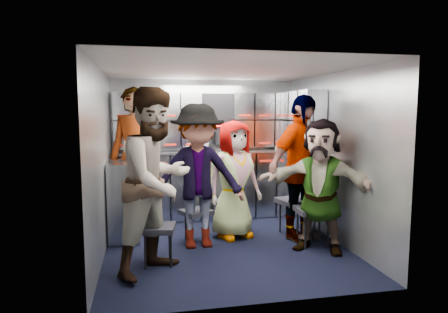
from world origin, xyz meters
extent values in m
plane|color=black|center=(0.00, 0.00, 0.00)|extent=(3.00, 3.00, 0.00)
cube|color=gray|center=(0.00, 1.50, 1.05)|extent=(2.80, 0.04, 2.10)
cube|color=gray|center=(-1.40, 0.00, 1.05)|extent=(0.04, 3.00, 2.10)
cube|color=gray|center=(1.40, 0.00, 1.05)|extent=(0.04, 3.00, 2.10)
cube|color=silver|center=(0.00, 0.00, 2.10)|extent=(2.80, 3.00, 0.02)
cube|color=#90969F|center=(0.00, 1.29, 0.49)|extent=(2.68, 0.38, 0.99)
cube|color=#90969F|center=(-1.19, 0.56, 0.49)|extent=(0.38, 0.76, 0.99)
cube|color=#B5B7BC|center=(0.00, 1.29, 1.01)|extent=(2.68, 0.42, 0.03)
cube|color=#90969F|center=(0.00, 1.35, 1.49)|extent=(2.68, 0.28, 0.82)
cube|color=#90969F|center=(1.25, 0.70, 1.49)|extent=(0.28, 1.00, 0.82)
cube|color=#90969F|center=(1.25, 0.60, 0.50)|extent=(0.28, 1.20, 1.00)
cube|color=#A6190C|center=(0.00, 1.09, 0.88)|extent=(2.60, 0.02, 0.03)
cube|color=black|center=(-0.82, -0.44, 0.40)|extent=(0.41, 0.40, 0.06)
cylinder|color=black|center=(-0.95, -0.55, 0.19)|extent=(0.02, 0.02, 0.38)
cylinder|color=black|center=(-0.68, -0.55, 0.19)|extent=(0.02, 0.02, 0.38)
cylinder|color=black|center=(-0.95, -0.33, 0.19)|extent=(0.02, 0.02, 0.38)
cylinder|color=black|center=(-0.68, -0.33, 0.19)|extent=(0.02, 0.02, 0.38)
cube|color=black|center=(-0.31, 0.23, 0.37)|extent=(0.44, 0.43, 0.05)
cylinder|color=black|center=(-0.44, 0.13, 0.18)|extent=(0.02, 0.02, 0.36)
cylinder|color=black|center=(-0.19, 0.13, 0.18)|extent=(0.02, 0.02, 0.36)
cylinder|color=black|center=(-0.44, 0.34, 0.18)|extent=(0.02, 0.02, 0.36)
cylinder|color=black|center=(-0.19, 0.34, 0.18)|extent=(0.02, 0.02, 0.36)
cube|color=black|center=(0.19, 0.51, 0.42)|extent=(0.49, 0.48, 0.06)
cylinder|color=black|center=(0.05, 0.39, 0.20)|extent=(0.02, 0.02, 0.40)
cylinder|color=black|center=(0.33, 0.39, 0.20)|extent=(0.02, 0.02, 0.40)
cylinder|color=black|center=(0.05, 0.63, 0.20)|extent=(0.02, 0.02, 0.40)
cylinder|color=black|center=(0.33, 0.63, 0.20)|extent=(0.02, 0.02, 0.40)
cube|color=black|center=(0.99, 0.26, 0.45)|extent=(0.47, 0.46, 0.06)
cylinder|color=black|center=(0.84, 0.14, 0.21)|extent=(0.03, 0.03, 0.43)
cylinder|color=black|center=(1.14, 0.14, 0.21)|extent=(0.03, 0.03, 0.43)
cylinder|color=black|center=(0.84, 0.39, 0.21)|extent=(0.03, 0.03, 0.43)
cylinder|color=black|center=(1.14, 0.39, 0.21)|extent=(0.03, 0.03, 0.43)
cube|color=black|center=(1.05, -0.19, 0.43)|extent=(0.41, 0.39, 0.06)
cylinder|color=black|center=(0.91, -0.32, 0.21)|extent=(0.02, 0.02, 0.41)
cylinder|color=black|center=(1.19, -0.32, 0.21)|extent=(0.02, 0.02, 0.41)
cylinder|color=black|center=(0.91, -0.07, 0.21)|extent=(0.02, 0.02, 0.41)
cylinder|color=black|center=(1.19, -0.07, 0.21)|extent=(0.02, 0.02, 0.41)
imported|color=black|center=(-1.05, 0.92, 0.98)|extent=(0.82, 0.66, 1.95)
imported|color=black|center=(-0.82, -0.62, 0.93)|extent=(1.14, 1.14, 1.86)
imported|color=black|center=(-0.31, 0.05, 0.86)|extent=(1.12, 0.66, 1.71)
imported|color=black|center=(0.19, 0.33, 0.75)|extent=(0.85, 0.69, 1.51)
imported|color=black|center=(0.99, 0.08, 0.92)|extent=(1.16, 0.90, 1.83)
imported|color=black|center=(1.05, -0.37, 0.77)|extent=(1.42, 1.23, 1.54)
cylinder|color=white|center=(-0.97, 1.24, 1.17)|extent=(0.07, 0.07, 0.28)
cylinder|color=white|center=(-0.02, 1.24, 1.15)|extent=(0.07, 0.07, 0.23)
cylinder|color=white|center=(0.42, 1.24, 1.16)|extent=(0.07, 0.07, 0.27)
cylinder|color=tan|center=(-0.30, 1.23, 1.08)|extent=(0.08, 0.08, 0.09)
cylinder|color=tan|center=(1.09, 1.23, 1.08)|extent=(0.08, 0.08, 0.10)
camera|label=1|loc=(-0.94, -4.59, 1.62)|focal=32.00mm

